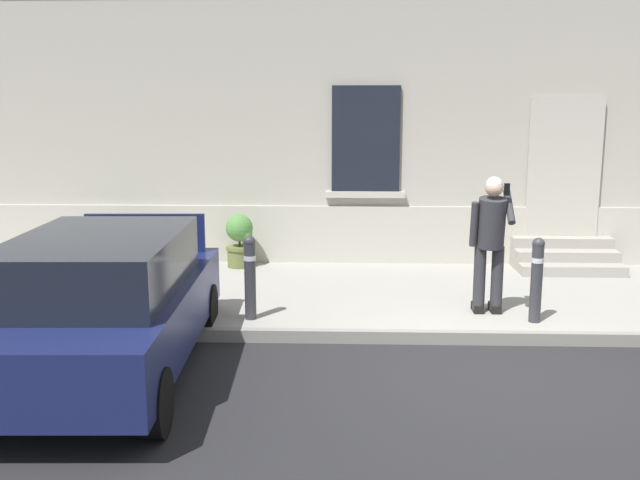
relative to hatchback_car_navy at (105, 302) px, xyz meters
name	(u,v)px	position (x,y,z in m)	size (l,w,h in m)	color
ground_plane	(488,374)	(3.93, 0.19, -0.79)	(80.00, 80.00, 0.00)	#232326
sidewalk	(450,296)	(3.93, 2.99, -0.71)	(24.00, 3.60, 0.15)	#99968E
curb_edge	(473,338)	(3.93, 1.13, -0.71)	(24.00, 0.12, 0.15)	gray
building_facade	(437,45)	(3.94, 5.48, 2.94)	(24.00, 1.52, 7.50)	#B2AD9E
entrance_stoop	(565,258)	(5.96, 4.41, -0.45)	(1.61, 0.96, 0.48)	#9E998E
hatchback_car_navy	(105,302)	(0.00, 0.00, 0.00)	(1.91, 4.13, 1.50)	#161E4C
bollard_near_person	(537,277)	(4.74, 1.54, -0.08)	(0.15, 0.15, 1.04)	#333338
bollard_far_left	(250,274)	(1.27, 1.54, -0.08)	(0.15, 0.15, 1.04)	#333338
person_on_phone	(491,236)	(4.24, 1.86, 0.36)	(0.51, 0.49, 1.75)	#2D2D33
planter_charcoal	(114,242)	(-1.24, 4.11, -0.18)	(0.44, 0.44, 0.86)	#2D2D30
planter_olive	(240,239)	(0.73, 4.39, -0.18)	(0.44, 0.44, 0.86)	#606B38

